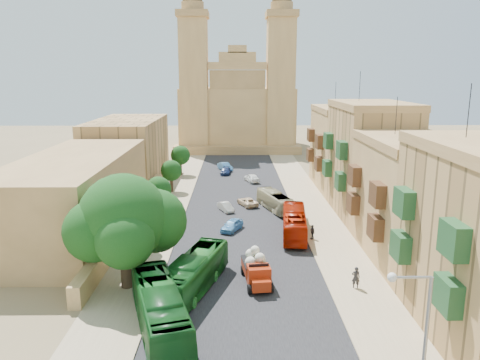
{
  "coord_description": "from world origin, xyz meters",
  "views": [
    {
      "loc": [
        -0.72,
        -31.52,
        16.91
      ],
      "look_at": [
        0.0,
        26.0,
        4.0
      ],
      "focal_mm": 35.0,
      "sensor_mm": 36.0,
      "label": 1
    }
  ],
  "objects_px": {
    "car_white_b": "(252,178)",
    "pedestrian_a": "(356,277)",
    "car_cream": "(247,202)",
    "bus_green_south": "(160,310)",
    "street_tree_c": "(171,171)",
    "bus_red_east": "(294,223)",
    "street_tree_d": "(180,155)",
    "street_tree_a": "(139,223)",
    "car_blue_b": "(225,167)",
    "streetlamp": "(416,333)",
    "olive_pickup": "(296,215)",
    "car_white_a": "(226,207)",
    "street_tree_b": "(158,190)",
    "bus_cream_east": "(275,201)",
    "church": "(237,108)",
    "red_truck": "(256,268)",
    "pedestrian_c": "(312,232)",
    "bus_green_north": "(193,273)",
    "ficus_tree": "(125,222)",
    "car_dkblue": "(226,171)",
    "car_blue_a": "(232,225)"
  },
  "relations": [
    {
      "from": "car_cream",
      "to": "pedestrian_a",
      "type": "bearing_deg",
      "value": 85.68
    },
    {
      "from": "street_tree_b",
      "to": "car_cream",
      "type": "height_order",
      "value": "street_tree_b"
    },
    {
      "from": "bus_green_north",
      "to": "car_dkblue",
      "type": "relative_size",
      "value": 2.69
    },
    {
      "from": "ficus_tree",
      "to": "car_white_b",
      "type": "xyz_separation_m",
      "value": [
        11.52,
        38.38,
        -4.9
      ]
    },
    {
      "from": "church",
      "to": "pedestrian_c",
      "type": "distance_m",
      "value": 64.43
    },
    {
      "from": "bus_cream_east",
      "to": "street_tree_d",
      "type": "bearing_deg",
      "value": -74.14
    },
    {
      "from": "car_white_b",
      "to": "street_tree_b",
      "type": "bearing_deg",
      "value": 38.77
    },
    {
      "from": "ficus_tree",
      "to": "street_tree_a",
      "type": "bearing_deg",
      "value": 94.18
    },
    {
      "from": "streetlamp",
      "to": "olive_pickup",
      "type": "bearing_deg",
      "value": 92.1
    },
    {
      "from": "red_truck",
      "to": "car_dkblue",
      "type": "relative_size",
      "value": 1.35
    },
    {
      "from": "street_tree_a",
      "to": "car_blue_b",
      "type": "bearing_deg",
      "value": 79.22
    },
    {
      "from": "red_truck",
      "to": "bus_cream_east",
      "type": "relative_size",
      "value": 0.63
    },
    {
      "from": "car_white_b",
      "to": "pedestrian_a",
      "type": "bearing_deg",
      "value": 82.36
    },
    {
      "from": "street_tree_b",
      "to": "car_white_a",
      "type": "distance_m",
      "value": 8.8
    },
    {
      "from": "olive_pickup",
      "to": "car_white_a",
      "type": "relative_size",
      "value": 1.31
    },
    {
      "from": "car_cream",
      "to": "pedestrian_a",
      "type": "distance_m",
      "value": 26.03
    },
    {
      "from": "car_cream",
      "to": "bus_green_south",
      "type": "bearing_deg",
      "value": 55.29
    },
    {
      "from": "street_tree_b",
      "to": "bus_cream_east",
      "type": "distance_m",
      "value": 14.81
    },
    {
      "from": "streetlamp",
      "to": "olive_pickup",
      "type": "xyz_separation_m",
      "value": [
        -1.22,
        33.3,
        -4.34
      ]
    },
    {
      "from": "street_tree_b",
      "to": "pedestrian_c",
      "type": "bearing_deg",
      "value": -26.64
    },
    {
      "from": "ficus_tree",
      "to": "street_tree_b",
      "type": "distance_m",
      "value": 20.13
    },
    {
      "from": "red_truck",
      "to": "streetlamp",
      "type": "bearing_deg",
      "value": -68.22
    },
    {
      "from": "red_truck",
      "to": "street_tree_a",
      "type": "bearing_deg",
      "value": 146.28
    },
    {
      "from": "bus_red_east",
      "to": "car_blue_b",
      "type": "height_order",
      "value": "bus_red_east"
    },
    {
      "from": "church",
      "to": "street_tree_a",
      "type": "height_order",
      "value": "church"
    },
    {
      "from": "ficus_tree",
      "to": "bus_green_north",
      "type": "bearing_deg",
      "value": -7.59
    },
    {
      "from": "red_truck",
      "to": "bus_green_south",
      "type": "relative_size",
      "value": 0.46
    },
    {
      "from": "church",
      "to": "pedestrian_a",
      "type": "relative_size",
      "value": 20.03
    },
    {
      "from": "street_tree_a",
      "to": "streetlamp",
      "type": "distance_m",
      "value": 29.93
    },
    {
      "from": "bus_green_south",
      "to": "car_white_b",
      "type": "xyz_separation_m",
      "value": [
        7.84,
        45.22,
        -0.91
      ]
    },
    {
      "from": "street_tree_c",
      "to": "bus_red_east",
      "type": "relative_size",
      "value": 0.48
    },
    {
      "from": "streetlamp",
      "to": "olive_pickup",
      "type": "height_order",
      "value": "streetlamp"
    },
    {
      "from": "ficus_tree",
      "to": "bus_cream_east",
      "type": "height_order",
      "value": "ficus_tree"
    },
    {
      "from": "car_cream",
      "to": "street_tree_c",
      "type": "bearing_deg",
      "value": -57.5
    },
    {
      "from": "pedestrian_c",
      "to": "bus_green_north",
      "type": "bearing_deg",
      "value": -60.01
    },
    {
      "from": "street_tree_b",
      "to": "pedestrian_c",
      "type": "xyz_separation_m",
      "value": [
        17.5,
        -8.78,
        -2.49
      ]
    },
    {
      "from": "street_tree_b",
      "to": "bus_green_south",
      "type": "bearing_deg",
      "value": -80.98
    },
    {
      "from": "ficus_tree",
      "to": "car_cream",
      "type": "bearing_deg",
      "value": 66.79
    },
    {
      "from": "ficus_tree",
      "to": "car_blue_b",
      "type": "xyz_separation_m",
      "value": [
        7.02,
        47.93,
        -4.89
      ]
    },
    {
      "from": "street_tree_c",
      "to": "street_tree_d",
      "type": "distance_m",
      "value": 12.0
    },
    {
      "from": "bus_green_north",
      "to": "bus_cream_east",
      "type": "relative_size",
      "value": 1.26
    },
    {
      "from": "ficus_tree",
      "to": "bus_cream_east",
      "type": "bearing_deg",
      "value": 57.95
    },
    {
      "from": "street_tree_a",
      "to": "bus_red_east",
      "type": "xyz_separation_m",
      "value": [
        15.73,
        4.36,
        -1.47
      ]
    },
    {
      "from": "street_tree_d",
      "to": "bus_green_south",
      "type": "relative_size",
      "value": 0.45
    },
    {
      "from": "bus_cream_east",
      "to": "pedestrian_c",
      "type": "bearing_deg",
      "value": 87.48
    },
    {
      "from": "ficus_tree",
      "to": "car_cream",
      "type": "distance_m",
      "value": 26.9
    },
    {
      "from": "car_white_a",
      "to": "pedestrian_c",
      "type": "xyz_separation_m",
      "value": [
        9.32,
        -10.55,
        0.23
      ]
    },
    {
      "from": "car_blue_a",
      "to": "olive_pickup",
      "type": "bearing_deg",
      "value": 47.78
    },
    {
      "from": "car_white_a",
      "to": "bus_cream_east",
      "type": "bearing_deg",
      "value": -18.51
    },
    {
      "from": "streetlamp",
      "to": "car_cream",
      "type": "relative_size",
      "value": 2.12
    }
  ]
}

